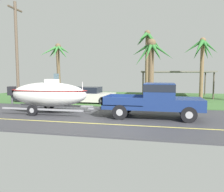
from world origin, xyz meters
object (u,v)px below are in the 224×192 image
(palm_tree_mid, at_px, (58,57))
(palm_tree_near_left, at_px, (202,54))
(boat_on_trailer, at_px, (48,94))
(parked_sedan_far, at_px, (87,95))
(utility_pole, at_px, (17,51))
(palm_tree_far_left, at_px, (151,58))
(pickup_truck_towing, at_px, (159,99))
(palm_tree_near_right, at_px, (147,48))
(carport_awning, at_px, (176,72))
(parked_sedan_near, at_px, (41,94))

(palm_tree_mid, bearing_deg, palm_tree_near_left, -3.13)
(boat_on_trailer, height_order, palm_tree_mid, palm_tree_mid)
(parked_sedan_far, xyz_separation_m, palm_tree_near_left, (9.33, 2.44, 3.46))
(palm_tree_near_left, xyz_separation_m, utility_pole, (-15.25, -3.36, 0.24))
(palm_tree_near_left, xyz_separation_m, palm_tree_far_left, (-4.06, -2.42, -0.48))
(palm_tree_far_left, xyz_separation_m, utility_pole, (-11.19, -0.94, 0.73))
(pickup_truck_towing, relative_size, palm_tree_near_right, 0.83)
(palm_tree_near_right, distance_m, palm_tree_far_left, 4.82)
(pickup_truck_towing, xyz_separation_m, palm_tree_near_left, (3.33, 7.76, 3.07))
(boat_on_trailer, distance_m, palm_tree_near_left, 13.00)
(boat_on_trailer, bearing_deg, utility_pole, 140.02)
(boat_on_trailer, relative_size, carport_awning, 0.86)
(boat_on_trailer, xyz_separation_m, palm_tree_mid, (-3.51, 8.50, 3.02))
(parked_sedan_near, relative_size, palm_tree_mid, 0.83)
(parked_sedan_far, distance_m, palm_tree_near_right, 7.83)
(pickup_truck_towing, relative_size, parked_sedan_near, 1.20)
(parked_sedan_far, distance_m, utility_pole, 7.04)
(palm_tree_near_left, bearing_deg, boat_on_trailer, -142.17)
(parked_sedan_near, distance_m, palm_tree_far_left, 9.94)
(palm_tree_far_left, relative_size, utility_pole, 0.61)
(palm_tree_near_right, bearing_deg, parked_sedan_near, -151.67)
(palm_tree_far_left, bearing_deg, boat_on_trailer, -138.03)
(carport_awning, distance_m, palm_tree_mid, 12.60)
(boat_on_trailer, bearing_deg, parked_sedan_far, 82.86)
(pickup_truck_towing, distance_m, boat_on_trailer, 6.67)
(pickup_truck_towing, xyz_separation_m, palm_tree_far_left, (-0.73, 5.34, 2.59))
(parked_sedan_far, relative_size, palm_tree_far_left, 0.87)
(palm_tree_near_right, relative_size, palm_tree_far_left, 1.30)
(pickup_truck_towing, distance_m, parked_sedan_near, 11.45)
(pickup_truck_towing, bearing_deg, palm_tree_far_left, 97.80)
(carport_awning, height_order, utility_pole, utility_pole)
(boat_on_trailer, distance_m, palm_tree_far_left, 8.36)
(parked_sedan_far, xyz_separation_m, palm_tree_near_right, (4.62, 4.59, 4.34))
(palm_tree_near_right, bearing_deg, palm_tree_far_left, -81.84)
(boat_on_trailer, height_order, carport_awning, carport_awning)
(carport_awning, distance_m, palm_tree_near_left, 5.55)
(pickup_truck_towing, height_order, parked_sedan_near, pickup_truck_towing)
(boat_on_trailer, height_order, parked_sedan_far, boat_on_trailer)
(carport_awning, bearing_deg, palm_tree_far_left, -107.04)
(palm_tree_mid, relative_size, utility_pole, 0.66)
(palm_tree_near_right, bearing_deg, utility_pole, -152.36)
(boat_on_trailer, distance_m, carport_awning, 15.29)
(pickup_truck_towing, xyz_separation_m, palm_tree_near_right, (-1.39, 9.92, 3.95))
(palm_tree_far_left, bearing_deg, palm_tree_near_left, 30.84)
(boat_on_trailer, distance_m, palm_tree_near_right, 11.87)
(carport_awning, bearing_deg, pickup_truck_towing, -96.93)
(parked_sedan_far, relative_size, palm_tree_near_left, 0.82)
(boat_on_trailer, relative_size, parked_sedan_far, 1.38)
(pickup_truck_towing, height_order, palm_tree_near_right, palm_tree_near_right)
(parked_sedan_far, height_order, palm_tree_near_right, palm_tree_near_right)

